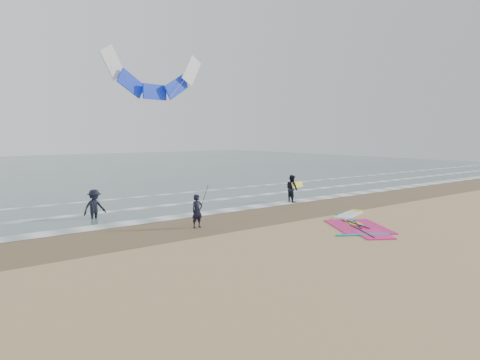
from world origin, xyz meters
TOP-DOWN VIEW (x-y plane):
  - ground at (0.00, 0.00)m, footprint 120.00×120.00m
  - sea_water at (0.00, 48.00)m, footprint 120.00×80.00m
  - wet_sand_band at (0.00, 6.00)m, footprint 120.00×5.00m
  - foam_waterline at (0.00, 10.44)m, footprint 120.00×9.15m
  - windsurf_rig at (2.88, 1.19)m, footprint 5.83×5.52m
  - person_standing at (-4.03, 5.28)m, footprint 0.61×0.42m
  - person_walking at (5.11, 8.19)m, footprint 0.78×0.96m
  - person_wading at (-7.27, 10.42)m, footprint 1.37×0.94m
  - held_pole at (-3.73, 5.28)m, footprint 0.17×0.86m
  - carried_kiteboard at (5.51, 8.09)m, footprint 1.30×0.51m
  - surf_kite at (-2.58, 12.56)m, footprint 8.22×2.44m

SIDE VIEW (x-z plane):
  - ground at x=0.00m, z-range 0.00..0.00m
  - wet_sand_band at x=0.00m, z-range 0.00..0.01m
  - sea_water at x=0.00m, z-range 0.00..0.02m
  - foam_waterline at x=0.00m, z-range 0.02..0.04m
  - windsurf_rig at x=2.88m, z-range -0.03..0.11m
  - person_standing at x=-4.03m, z-range 0.00..1.63m
  - person_walking at x=5.11m, z-range 0.00..1.83m
  - person_wading at x=-7.27m, z-range 0.00..1.95m
  - carried_kiteboard at x=5.51m, z-range 0.96..1.36m
  - held_pole at x=-3.73m, z-range 0.28..2.11m
  - surf_kite at x=-2.58m, z-range 3.72..12.07m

